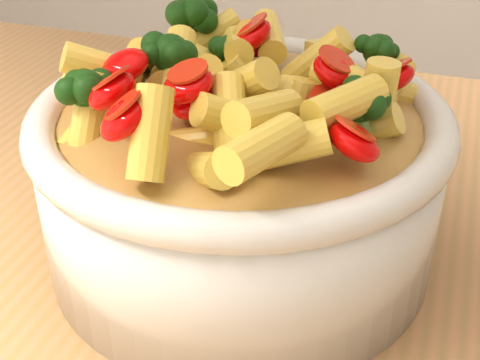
% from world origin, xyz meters
% --- Properties ---
extents(serving_bowl, '(0.26, 0.26, 0.11)m').
position_xyz_m(serving_bowl, '(-0.01, 0.04, 0.96)').
color(serving_bowl, silver).
rests_on(serving_bowl, table).
extents(pasta_salad, '(0.21, 0.21, 0.05)m').
position_xyz_m(pasta_salad, '(-0.01, 0.04, 1.03)').
color(pasta_salad, '#FFD550').
rests_on(pasta_salad, serving_bowl).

